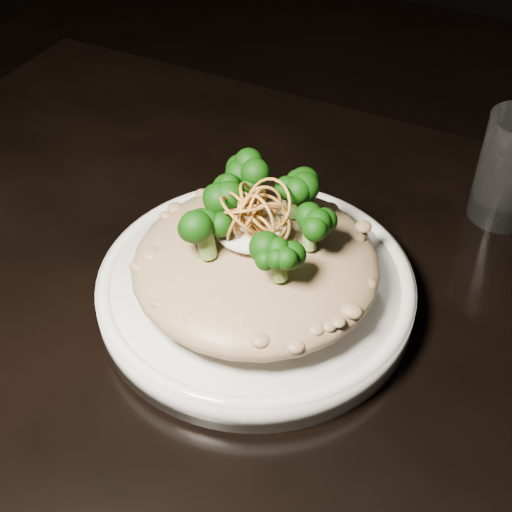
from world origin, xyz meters
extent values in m
cube|color=black|center=(0.00, 0.00, 0.73)|extent=(1.10, 0.80, 0.04)
cylinder|color=black|center=(-0.48, 0.33, 0.35)|extent=(0.05, 0.05, 0.71)
cylinder|color=white|center=(-0.07, 0.05, 0.76)|extent=(0.28, 0.28, 0.03)
ellipsoid|color=brown|center=(-0.07, 0.05, 0.80)|extent=(0.21, 0.21, 0.05)
ellipsoid|color=silver|center=(-0.08, 0.06, 0.83)|extent=(0.06, 0.06, 0.02)
cylinder|color=silver|center=(0.10, 0.27, 0.81)|extent=(0.07, 0.07, 0.11)
camera|label=1|loc=(0.12, -0.34, 1.21)|focal=50.00mm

